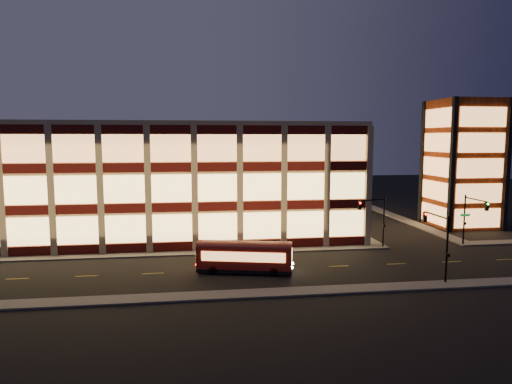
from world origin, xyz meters
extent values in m
plane|color=black|center=(0.00, 0.00, 0.00)|extent=(200.00, 200.00, 0.00)
cube|color=#514F4C|center=(-3.00, 1.00, 0.07)|extent=(54.00, 2.00, 0.15)
cube|color=#514F4C|center=(23.00, 17.00, 0.07)|extent=(2.00, 30.00, 0.15)
cube|color=#514F4C|center=(40.00, 1.00, 0.07)|extent=(14.00, 2.00, 0.15)
cube|color=#514F4C|center=(34.00, 17.00, 0.07)|extent=(2.00, 30.00, 0.15)
cube|color=#514F4C|center=(0.00, -13.00, 0.07)|extent=(100.00, 2.00, 0.15)
cube|color=tan|center=(-3.00, 17.00, 7.00)|extent=(50.00, 30.00, 14.00)
cube|color=tan|center=(-3.00, 17.00, 14.25)|extent=(50.40, 30.40, 0.50)
cube|color=#470C0A|center=(-3.00, 1.88, 0.65)|extent=(50.10, 0.25, 1.00)
cube|color=#EAB762|center=(-3.00, 1.90, 2.75)|extent=(49.00, 0.20, 3.00)
cube|color=#470C0A|center=(22.12, 17.00, 0.65)|extent=(0.25, 30.10, 1.00)
cube|color=#EAB762|center=(22.10, 17.00, 2.75)|extent=(0.20, 29.00, 3.00)
cube|color=#470C0A|center=(-3.00, 1.88, 5.05)|extent=(50.10, 0.25, 1.00)
cube|color=#EAB762|center=(-3.00, 1.90, 7.15)|extent=(49.00, 0.20, 3.00)
cube|color=#470C0A|center=(22.12, 17.00, 5.05)|extent=(0.25, 30.10, 1.00)
cube|color=#EAB762|center=(22.10, 17.00, 7.15)|extent=(0.20, 29.00, 3.00)
cube|color=#470C0A|center=(-3.00, 1.88, 9.45)|extent=(50.10, 0.25, 1.00)
cube|color=#EAB762|center=(-3.00, 1.90, 11.55)|extent=(49.00, 0.20, 3.00)
cube|color=#470C0A|center=(22.12, 17.00, 9.45)|extent=(0.25, 30.10, 1.00)
cube|color=#EAB762|center=(22.10, 17.00, 11.55)|extent=(0.20, 29.00, 3.00)
cube|color=#8C3814|center=(40.00, 12.00, 9.00)|extent=(8.00, 8.00, 18.00)
cube|color=black|center=(36.00, 8.00, 9.00)|extent=(0.60, 0.60, 18.00)
cube|color=black|center=(44.00, 8.00, 9.00)|extent=(0.60, 0.60, 18.00)
cube|color=black|center=(36.00, 16.00, 9.00)|extent=(0.60, 0.60, 18.00)
cube|color=black|center=(44.00, 16.00, 9.00)|extent=(0.60, 0.60, 18.00)
cube|color=#FFA759|center=(40.00, 7.92, 1.80)|extent=(6.60, 0.16, 2.60)
cube|color=#FFA759|center=(35.92, 12.00, 1.80)|extent=(0.16, 6.60, 2.60)
cube|color=#FFA759|center=(40.00, 7.92, 5.20)|extent=(6.60, 0.16, 2.60)
cube|color=#FFA759|center=(35.92, 12.00, 5.20)|extent=(0.16, 6.60, 2.60)
cube|color=#FFA759|center=(40.00, 7.92, 8.60)|extent=(6.60, 0.16, 2.60)
cube|color=#FFA759|center=(35.92, 12.00, 8.60)|extent=(0.16, 6.60, 2.60)
cube|color=#FFA759|center=(40.00, 7.92, 12.00)|extent=(6.60, 0.16, 2.60)
cube|color=#FFA759|center=(35.92, 12.00, 12.00)|extent=(0.16, 6.60, 2.60)
cube|color=#FFA759|center=(40.00, 7.92, 15.40)|extent=(6.60, 0.16, 2.60)
cube|color=#FFA759|center=(35.92, 12.00, 15.40)|extent=(0.16, 6.60, 2.60)
cylinder|color=black|center=(23.50, 0.80, 3.00)|extent=(0.18, 0.18, 6.00)
cylinder|color=black|center=(21.75, 0.05, 5.70)|extent=(3.56, 1.63, 0.14)
cube|color=black|center=(20.00, -0.70, 5.20)|extent=(0.32, 0.32, 0.95)
sphere|color=#FF0C05|center=(20.00, -0.88, 5.50)|extent=(0.20, 0.20, 0.20)
cube|color=black|center=(23.50, 0.60, 2.60)|extent=(0.25, 0.18, 0.28)
cylinder|color=black|center=(33.50, 0.80, 3.00)|extent=(0.18, 0.18, 6.00)
cylinder|color=black|center=(33.50, -1.20, 5.70)|extent=(0.14, 4.00, 0.14)
cube|color=black|center=(33.50, -3.20, 5.20)|extent=(0.32, 0.32, 0.95)
sphere|color=#0CFF26|center=(33.50, -3.38, 5.50)|extent=(0.20, 0.20, 0.20)
cube|color=black|center=(33.50, 0.60, 2.60)|extent=(0.25, 0.18, 0.28)
cube|color=#0C7226|center=(33.50, 0.65, 3.60)|extent=(1.20, 0.06, 0.28)
cylinder|color=black|center=(23.50, -12.50, 3.00)|extent=(0.18, 0.18, 6.00)
cylinder|color=black|center=(23.50, -10.50, 5.70)|extent=(0.14, 4.00, 0.14)
cube|color=black|center=(23.50, -8.50, 5.20)|extent=(0.32, 0.32, 0.95)
sphere|color=#FF0C05|center=(23.50, -8.68, 5.50)|extent=(0.20, 0.20, 0.20)
cube|color=black|center=(23.50, -12.70, 2.60)|extent=(0.25, 0.18, 0.28)
cube|color=maroon|center=(6.55, -6.73, 1.51)|extent=(9.13, 4.25, 2.04)
cube|color=black|center=(6.55, -6.73, 0.31)|extent=(9.13, 4.25, 0.31)
cylinder|color=black|center=(3.56, -7.01, 0.40)|extent=(0.84, 0.45, 0.80)
cylinder|color=black|center=(4.03, -5.11, 0.40)|extent=(0.84, 0.45, 0.80)
cylinder|color=black|center=(9.07, -8.35, 0.40)|extent=(0.84, 0.45, 0.80)
cylinder|color=black|center=(9.53, -6.46, 0.40)|extent=(0.84, 0.45, 0.80)
cube|color=#FFA759|center=(6.28, -7.84, 1.77)|extent=(7.59, 1.90, 0.89)
cube|color=#FFA759|center=(6.82, -5.63, 1.77)|extent=(7.59, 1.90, 0.89)
camera|label=1|loc=(1.91, -48.38, 12.59)|focal=32.00mm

